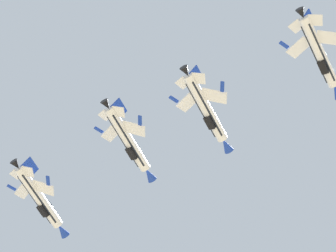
{
  "coord_description": "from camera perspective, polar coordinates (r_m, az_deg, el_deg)",
  "views": [
    {
      "loc": [
        -5.92,
        -0.88,
        1.92
      ],
      "look_at": [
        -17.07,
        36.38,
        92.91
      ],
      "focal_mm": 67.12,
      "sensor_mm": 36.0,
      "label": 1
    }
  ],
  "objects": [
    {
      "name": "fighter_jet_right_outer",
      "position": [
        98.94,
        13.62,
        6.4
      ],
      "size": [
        9.39,
        15.88,
        5.34
      ],
      "rotation": [
        0.0,
        0.5,
        6.08
      ],
      "color": "white"
    },
    {
      "name": "fighter_jet_left_wing",
      "position": [
        105.8,
        -11.55,
        -6.48
      ],
      "size": [
        9.26,
        15.88,
        5.41
      ],
      "rotation": [
        0.0,
        0.52,
        6.08
      ],
      "color": "white"
    },
    {
      "name": "fighter_jet_right_wing",
      "position": [
        101.13,
        -3.6,
        -1.35
      ],
      "size": [
        9.08,
        15.88,
        5.51
      ],
      "rotation": [
        0.0,
        0.56,
        6.08
      ],
      "color": "white"
    },
    {
      "name": "fighter_jet_left_outer",
      "position": [
        97.56,
        3.52,
        1.5
      ],
      "size": [
        9.22,
        15.88,
        5.44
      ],
      "rotation": [
        0.0,
        0.53,
        6.08
      ],
      "color": "white"
    }
  ]
}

